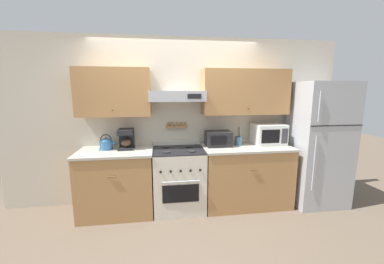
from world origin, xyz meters
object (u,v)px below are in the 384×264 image
Objects in this scene: microwave at (268,134)px; toaster_oven at (218,139)px; refrigerator at (317,144)px; tea_kettle at (106,143)px; coffee_maker at (126,139)px; stove_range at (179,179)px; utensil_crock at (238,140)px.

microwave reaches higher than toaster_oven.
refrigerator is 8.47× the size of tea_kettle.
coffee_maker reaches higher than toaster_oven.
coffee_maker is 0.62× the size of microwave.
toaster_oven is at bearing -0.06° from tea_kettle.
coffee_maker reaches higher than stove_range.
stove_range is 0.53× the size of refrigerator.
refrigerator reaches higher than microwave.
utensil_crock is (0.93, 0.09, 0.54)m from stove_range.
microwave is at bearing -0.30° from coffee_maker.
coffee_maker is (-0.74, 0.12, 0.61)m from stove_range.
stove_range is at bearing -9.17° from coffee_maker.
refrigerator is 1.55m from toaster_oven.
stove_range is 1.08m from utensil_crock.
microwave is at bearing 4.37° from stove_range.
coffee_maker is at bearing 170.83° from stove_range.
stove_range is at bearing -174.43° from utensil_crock.
microwave is (2.45, 0.02, 0.07)m from tea_kettle.
coffee_maker is (0.28, 0.03, 0.06)m from tea_kettle.
utensil_crock is at bearing 0.00° from tea_kettle.
refrigerator is at bearing -2.49° from tea_kettle.
toaster_oven is at bearing -1.29° from coffee_maker.
coffee_maker is at bearing 179.01° from utensil_crock.
microwave reaches higher than tea_kettle.
coffee_maker reaches higher than tea_kettle.
utensil_crock is at bearing -177.92° from microwave.
refrigerator reaches higher than toaster_oven.
tea_kettle reaches higher than stove_range.
tea_kettle is at bearing 174.91° from stove_range.
stove_range is at bearing -175.63° from microwave.
stove_range is 3.49× the size of utensil_crock.
microwave is 0.50m from utensil_crock.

